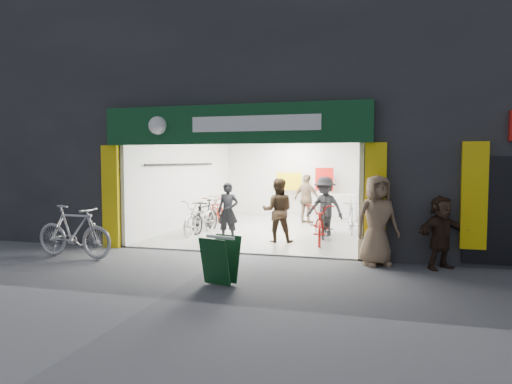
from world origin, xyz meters
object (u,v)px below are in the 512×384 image
at_px(parked_bike, 74,232).
at_px(pedestrian_near, 377,220).
at_px(bike_right_front, 325,218).
at_px(sandwich_board, 220,259).
at_px(bike_left_front, 201,217).

height_order(parked_bike, pedestrian_near, pedestrian_near).
bearing_deg(bike_right_front, pedestrian_near, -68.38).
relative_size(bike_right_front, parked_bike, 0.95).
bearing_deg(pedestrian_near, bike_right_front, 86.77).
xyz_separation_m(bike_right_front, sandwich_board, (-1.16, -5.57, -0.10)).
bearing_deg(bike_right_front, sandwich_board, -105.04).
xyz_separation_m(parked_bike, sandwich_board, (4.00, -1.26, -0.13)).
distance_m(bike_left_front, bike_right_front, 3.66).
bearing_deg(pedestrian_near, sandwich_board, -166.50).
relative_size(bike_left_front, parked_bike, 1.01).
xyz_separation_m(parked_bike, pedestrian_near, (6.65, 1.10, 0.35)).
bearing_deg(sandwich_board, bike_right_front, 92.56).
height_order(bike_left_front, pedestrian_near, pedestrian_near).
relative_size(bike_left_front, sandwich_board, 2.38).
height_order(bike_right_front, pedestrian_near, pedestrian_near).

